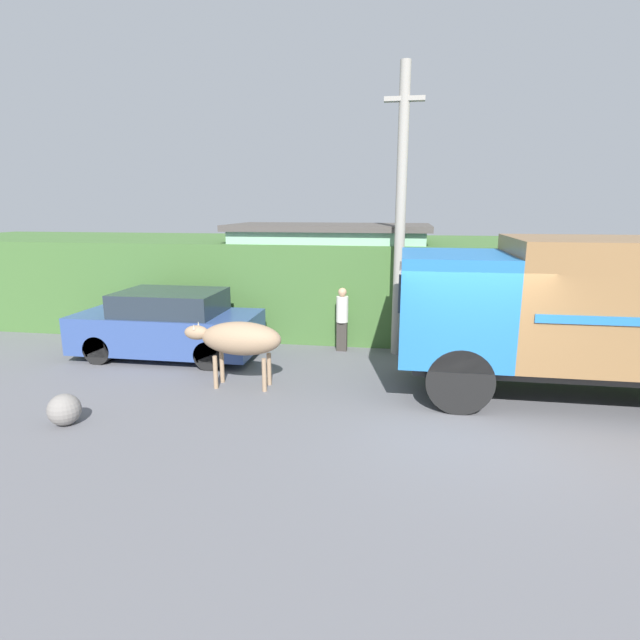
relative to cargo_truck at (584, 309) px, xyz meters
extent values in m
plane|color=slate|center=(-2.11, -1.10, -1.73)|extent=(60.00, 60.00, 0.00)
cube|color=#426B33|center=(-2.11, 5.34, -0.44)|extent=(32.00, 5.08, 2.58)
cube|color=#8CC69E|center=(-5.28, 4.14, -0.27)|extent=(5.10, 2.40, 2.91)
cube|color=#4C4742|center=(-5.28, 4.14, 1.26)|extent=(5.40, 2.70, 0.16)
cube|color=#2D2D2D|center=(-0.08, 0.04, -1.05)|extent=(5.94, 1.94, 0.18)
cube|color=#236BB2|center=(-2.34, 0.04, 0.00)|extent=(1.94, 2.43, 1.93)
cube|color=#232D38|center=(-3.33, 0.04, 0.35)|extent=(0.04, 2.06, 0.68)
cube|color=olive|center=(0.89, 0.04, 0.16)|extent=(4.52, 2.43, 2.23)
cylinder|color=black|center=(-2.24, -0.91, -1.14)|extent=(1.18, 0.53, 1.18)
ellipsoid|color=#9E7F60|center=(-6.38, -0.41, -0.73)|extent=(1.61, 0.67, 0.67)
ellipsoid|color=#9E7F60|center=(-7.31, -0.41, -0.64)|extent=(0.50, 0.29, 0.29)
cone|color=#B7AD93|center=(-7.31, -0.53, -0.50)|extent=(0.06, 0.06, 0.11)
cone|color=#B7AD93|center=(-7.31, -0.30, -0.50)|extent=(0.06, 0.06, 0.11)
cylinder|color=#9E7F60|center=(-6.88, -0.60, -1.39)|extent=(0.09, 0.09, 0.67)
cylinder|color=#9E7F60|center=(-6.88, -0.23, -1.39)|extent=(0.09, 0.09, 0.67)
cylinder|color=#9E7F60|center=(-5.88, -0.60, -1.39)|extent=(0.09, 0.09, 0.67)
cylinder|color=#9E7F60|center=(-5.88, -0.23, -1.39)|extent=(0.09, 0.09, 0.67)
cube|color=#334C8C|center=(-8.78, 1.31, -1.11)|extent=(4.31, 1.86, 0.88)
cube|color=#232D38|center=(-8.67, 1.31, -0.40)|extent=(2.37, 1.71, 0.54)
cylinder|color=black|center=(-10.12, 0.53, -1.40)|extent=(0.66, 0.30, 0.66)
cylinder|color=black|center=(-7.44, 0.53, -1.40)|extent=(0.66, 0.30, 0.66)
cube|color=#38332D|center=(-4.72, 2.46, -1.36)|extent=(0.26, 0.17, 0.74)
cylinder|color=silver|center=(-4.72, 2.46, -0.67)|extent=(0.31, 0.31, 0.64)
sphere|color=tan|center=(-4.72, 2.46, -0.24)|extent=(0.21, 0.21, 0.21)
cylinder|color=#9E998E|center=(-3.38, 2.46, 1.60)|extent=(0.24, 0.24, 6.66)
cube|color=#9E998E|center=(-3.38, 2.46, 4.13)|extent=(0.90, 0.19, 0.10)
sphere|color=gray|center=(-8.74, -2.61, -1.46)|extent=(0.53, 0.53, 0.53)
camera|label=1|loc=(-3.32, -9.54, 1.83)|focal=28.00mm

